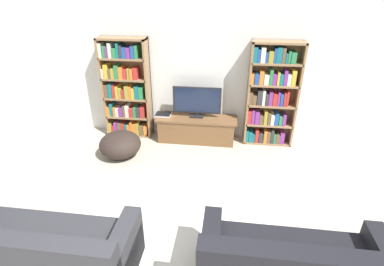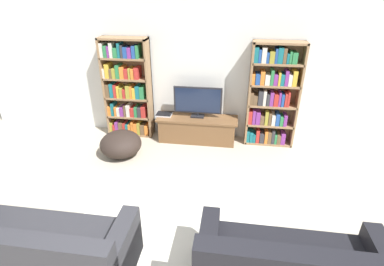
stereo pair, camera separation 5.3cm
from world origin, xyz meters
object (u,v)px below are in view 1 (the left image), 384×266
at_px(laptop, 163,114).
at_px(bookshelf_right, 270,96).
at_px(bookshelf_left, 126,90).
at_px(couch_left_sectional, 41,254).
at_px(television, 197,101).
at_px(tv_stand, 196,129).
at_px(beanbag_ottoman, 120,144).

bearing_deg(laptop, bookshelf_right, 2.11).
xyz_separation_m(bookshelf_left, couch_left_sectional, (0.14, -3.23, -0.62)).
height_order(bookshelf_left, couch_left_sectional, bookshelf_left).
bearing_deg(television, bookshelf_left, 177.11).
bearing_deg(laptop, television, 0.26).
bearing_deg(laptop, tv_stand, -3.73).
xyz_separation_m(laptop, couch_left_sectional, (-0.56, -3.15, -0.20)).
distance_m(tv_stand, couch_left_sectional, 3.34).
distance_m(bookshelf_left, television, 1.35).
xyz_separation_m(tv_stand, laptop, (-0.64, 0.04, 0.24)).
xyz_separation_m(television, laptop, (-0.64, -0.00, -0.29)).
relative_size(bookshelf_right, tv_stand, 1.24).
height_order(television, beanbag_ottoman, television).
relative_size(tv_stand, couch_left_sectional, 0.80).
relative_size(bookshelf_left, beanbag_ottoman, 2.62).
relative_size(television, laptop, 2.95).
height_order(tv_stand, couch_left_sectional, couch_left_sectional).
bearing_deg(couch_left_sectional, laptop, 79.85).
xyz_separation_m(tv_stand, couch_left_sectional, (-1.20, -3.11, 0.04)).
bearing_deg(bookshelf_right, laptop, -177.89).
relative_size(television, couch_left_sectional, 0.47).
height_order(television, laptop, television).
height_order(bookshelf_right, tv_stand, bookshelf_right).
bearing_deg(bookshelf_right, television, -176.99).
bearing_deg(bookshelf_right, bookshelf_left, -180.00).
relative_size(bookshelf_right, beanbag_ottoman, 2.62).
xyz_separation_m(bookshelf_left, tv_stand, (1.34, -0.11, -0.66)).
bearing_deg(tv_stand, couch_left_sectional, -111.11).
height_order(bookshelf_left, laptop, bookshelf_left).
relative_size(bookshelf_left, tv_stand, 1.24).
xyz_separation_m(television, beanbag_ottoman, (-1.23, -0.78, -0.55)).
bearing_deg(couch_left_sectional, beanbag_ottoman, 90.69).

